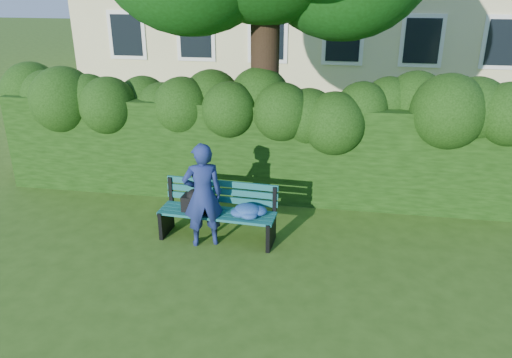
# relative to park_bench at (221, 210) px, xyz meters

# --- Properties ---
(ground) EXTENTS (80.00, 80.00, 0.00)m
(ground) POSITION_rel_park_bench_xyz_m (0.50, -0.35, -0.50)
(ground) COLOR #335317
(ground) RESTS_ON ground
(hedge) EXTENTS (10.00, 1.00, 1.80)m
(hedge) POSITION_rel_park_bench_xyz_m (0.50, 1.85, 0.40)
(hedge) COLOR black
(hedge) RESTS_ON ground
(park_bench) EXTENTS (1.85, 0.68, 0.89)m
(park_bench) POSITION_rel_park_bench_xyz_m (0.00, 0.00, 0.00)
(park_bench) COLOR #0D4141
(park_bench) RESTS_ON ground
(man_reading) EXTENTS (0.70, 0.59, 1.64)m
(man_reading) POSITION_rel_park_bench_xyz_m (-0.23, -0.21, 0.32)
(man_reading) COLOR navy
(man_reading) RESTS_ON ground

